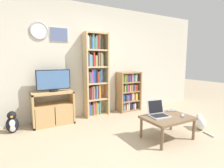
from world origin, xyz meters
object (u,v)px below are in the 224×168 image
bookshelf_short (128,91)px  penguin_figurine (12,123)px  remote_far_from_laptop (172,111)px  cat (200,122)px  remote_near_laptop (183,115)px  laptop (158,112)px  coffee_table (168,119)px  tv_stand (53,108)px  television (54,81)px  bookshelf_tall (95,75)px

bookshelf_short → penguin_figurine: (-2.67, -0.17, -0.33)m
remote_far_from_laptop → cat: 0.67m
bookshelf_short → remote_near_laptop: size_ratio=6.62×
laptop → cat: bearing=0.9°
remote_near_laptop → remote_far_from_laptop: size_ratio=0.94×
laptop → coffee_table: bearing=-35.4°
tv_stand → penguin_figurine: 0.77m
television → remote_far_from_laptop: (1.80, -1.50, -0.51)m
remote_near_laptop → cat: (0.63, 0.09, -0.27)m
bookshelf_tall → penguin_figurine: 1.92m
laptop → television: bearing=139.3°
laptop → cat: size_ratio=0.65×
remote_far_from_laptop → laptop: bearing=-56.5°
television → remote_near_laptop: television is taller
cat → penguin_figurine: 3.54m
bookshelf_tall → remote_near_laptop: 2.10m
bookshelf_short → laptop: bearing=-107.0°
bookshelf_tall → remote_near_laptop: (0.80, -1.86, -0.59)m
bookshelf_tall → laptop: bearing=-75.1°
laptop → bookshelf_short: bearing=80.8°
tv_stand → television: television is taller
bookshelf_tall → remote_far_from_laptop: 1.88m
remote_near_laptop → cat: bearing=-118.8°
television → penguin_figurine: 1.08m
cat → remote_near_laptop: bearing=-135.2°
bookshelf_short → cat: bearing=-73.9°
bookshelf_tall → remote_far_from_laptop: bookshelf_tall is taller
television → cat: (2.38, -1.69, -0.78)m
laptop → bookshelf_tall: bearing=112.7°
cat → penguin_figurine: penguin_figurine is taller
tv_stand → laptop: tv_stand is taller
penguin_figurine → coffee_table: bearing=-34.3°
remote_far_from_laptop → remote_near_laptop: bearing=13.3°
laptop → penguin_figurine: (-2.17, 1.45, -0.27)m
bookshelf_short → penguin_figurine: 2.69m
tv_stand → laptop: 2.10m
bookshelf_short → remote_near_laptop: 1.84m
cat → penguin_figurine: bearing=-170.0°
bookshelf_tall → coffee_table: bearing=-72.5°
bookshelf_tall → bookshelf_short: bookshelf_tall is taller
tv_stand → television: size_ratio=1.20×
tv_stand → cat: bearing=-34.3°
television → remote_near_laptop: bearing=-45.5°
coffee_table → laptop: (-0.12, 0.11, 0.11)m
coffee_table → cat: bearing=-0.6°
bookshelf_tall → remote_far_from_laptop: size_ratio=11.87×
television → laptop: size_ratio=1.95×
tv_stand → penguin_figurine: tv_stand is taller
tv_stand → bookshelf_short: (1.92, 0.09, 0.17)m
bookshelf_short → remote_far_from_laptop: 1.55m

